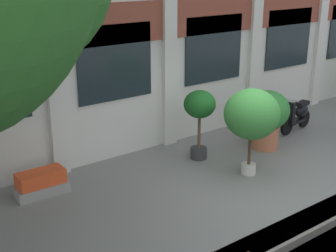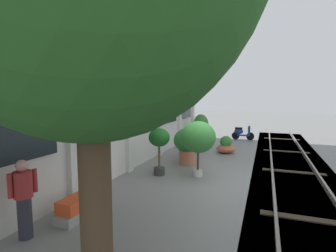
{
  "view_description": "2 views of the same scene",
  "coord_description": "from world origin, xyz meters",
  "px_view_note": "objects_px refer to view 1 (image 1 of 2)",
  "views": [
    {
      "loc": [
        -6.69,
        -5.96,
        4.34
      ],
      "look_at": [
        -1.22,
        1.32,
        1.16
      ],
      "focal_mm": 50.0,
      "sensor_mm": 36.0,
      "label": 1
    },
    {
      "loc": [
        -8.26,
        -1.69,
        2.72
      ],
      "look_at": [
        1.07,
        1.8,
        1.6
      ],
      "focal_mm": 28.0,
      "sensor_mm": 36.0,
      "label": 2
    }
  ],
  "objects_px": {
    "scooter_second_parked": "(297,115)",
    "potted_plant_fluted_column": "(267,115)",
    "potted_plant_low_pan": "(252,115)",
    "potted_plant_terracotta_small": "(200,110)",
    "potted_plant_square_trough": "(41,183)"
  },
  "relations": [
    {
      "from": "potted_plant_terracotta_small",
      "to": "potted_plant_low_pan",
      "type": "distance_m",
      "value": 1.35
    },
    {
      "from": "potted_plant_square_trough",
      "to": "potted_plant_low_pan",
      "type": "xyz_separation_m",
      "value": [
        3.97,
        -1.79,
        1.11
      ]
    },
    {
      "from": "potted_plant_square_trough",
      "to": "potted_plant_fluted_column",
      "type": "bearing_deg",
      "value": -10.31
    },
    {
      "from": "potted_plant_square_trough",
      "to": "potted_plant_terracotta_small",
      "type": "bearing_deg",
      "value": -7.67
    },
    {
      "from": "potted_plant_square_trough",
      "to": "scooter_second_parked",
      "type": "height_order",
      "value": "scooter_second_parked"
    },
    {
      "from": "potted_plant_fluted_column",
      "to": "potted_plant_square_trough",
      "type": "height_order",
      "value": "potted_plant_fluted_column"
    },
    {
      "from": "potted_plant_low_pan",
      "to": "scooter_second_parked",
      "type": "distance_m",
      "value": 3.44
    },
    {
      "from": "scooter_second_parked",
      "to": "potted_plant_square_trough",
      "type": "bearing_deg",
      "value": -13.27
    },
    {
      "from": "potted_plant_fluted_column",
      "to": "potted_plant_low_pan",
      "type": "xyz_separation_m",
      "value": [
        -1.43,
        -0.81,
        0.48
      ]
    },
    {
      "from": "potted_plant_terracotta_small",
      "to": "potted_plant_fluted_column",
      "type": "distance_m",
      "value": 1.84
    },
    {
      "from": "potted_plant_terracotta_small",
      "to": "potted_plant_low_pan",
      "type": "height_order",
      "value": "potted_plant_low_pan"
    },
    {
      "from": "potted_plant_terracotta_small",
      "to": "potted_plant_low_pan",
      "type": "relative_size",
      "value": 0.86
    },
    {
      "from": "scooter_second_parked",
      "to": "potted_plant_fluted_column",
      "type": "bearing_deg",
      "value": 4.08
    },
    {
      "from": "potted_plant_fluted_column",
      "to": "potted_plant_square_trough",
      "type": "xyz_separation_m",
      "value": [
        -5.4,
        0.98,
        -0.63
      ]
    },
    {
      "from": "potted_plant_low_pan",
      "to": "potted_plant_terracotta_small",
      "type": "bearing_deg",
      "value": 103.55
    }
  ]
}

